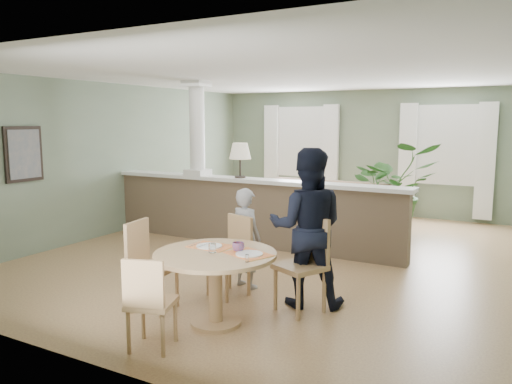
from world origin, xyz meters
The scene contains 12 objects.
ground centered at (0.00, 0.00, 0.00)m, with size 8.00×8.00×0.00m, color tan.
room_shell centered at (-0.03, 0.63, 1.81)m, with size 7.02×8.02×2.71m.
pony_wall centered at (-0.99, 0.20, 0.71)m, with size 5.32×0.38×2.70m.
sofa centered at (-0.29, 1.85, 0.45)m, with size 3.08×1.20×0.90m, color brown.
houseplant centered at (1.01, 1.97, 0.84)m, with size 1.51×1.31×1.68m, color #2F5F26.
dining_table centered at (0.43, -2.78, 0.59)m, with size 1.23×1.23×0.84m.
chair_far_boy centered at (0.11, -1.94, 0.51)m, with size 0.53×0.53×0.93m.
chair_far_man centered at (1.06, -1.99, 0.56)m, with size 0.61×0.61×1.01m.
chair_near centered at (0.24, -3.57, 0.48)m, with size 0.49×0.49×0.87m.
chair_side centered at (-0.44, -2.80, 0.54)m, with size 0.50×0.50×0.97m.
child_person centered at (0.12, -1.65, 0.62)m, with size 0.45×0.30×1.24m, color #9B9BA0.
man_person centered at (1.01, -1.84, 0.88)m, with size 0.85×0.66×1.75m, color black.
Camera 1 is at (3.09, -6.80, 2.04)m, focal length 35.00 mm.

